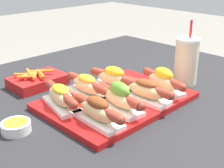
# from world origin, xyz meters

# --- Properties ---
(serving_tray) EXTENTS (0.44, 0.31, 0.02)m
(serving_tray) POSITION_xyz_m (0.06, -0.05, 0.76)
(serving_tray) COLOR #B71414
(serving_tray) RESTS_ON patio_table
(hot_dog_0) EXTENTS (0.07, 0.20, 0.07)m
(hot_dog_0) POSITION_xyz_m (-0.09, -0.13, 0.80)
(hot_dog_0) COLOR white
(hot_dog_0) RESTS_ON serving_tray
(hot_dog_1) EXTENTS (0.08, 0.19, 0.08)m
(hot_dog_1) POSITION_xyz_m (0.01, -0.11, 0.81)
(hot_dog_1) COLOR white
(hot_dog_1) RESTS_ON serving_tray
(hot_dog_2) EXTENTS (0.07, 0.20, 0.07)m
(hot_dog_2) POSITION_xyz_m (0.11, -0.13, 0.80)
(hot_dog_2) COLOR white
(hot_dog_2) RESTS_ON serving_tray
(hot_dog_3) EXTENTS (0.09, 0.19, 0.08)m
(hot_dog_3) POSITION_xyz_m (0.20, -0.12, 0.81)
(hot_dog_3) COLOR white
(hot_dog_3) RESTS_ON serving_tray
(hot_dog_4) EXTENTS (0.09, 0.19, 0.07)m
(hot_dog_4) POSITION_xyz_m (-0.10, 0.01, 0.80)
(hot_dog_4) COLOR white
(hot_dog_4) RESTS_ON serving_tray
(hot_dog_5) EXTENTS (0.07, 0.20, 0.07)m
(hot_dog_5) POSITION_xyz_m (0.01, 0.03, 0.80)
(hot_dog_5) COLOR white
(hot_dog_5) RESTS_ON serving_tray
(hot_dog_6) EXTENTS (0.08, 0.19, 0.07)m
(hot_dog_6) POSITION_xyz_m (0.11, 0.01, 0.80)
(hot_dog_6) COLOR white
(hot_dog_6) RESTS_ON serving_tray
(sauce_bowl) EXTENTS (0.08, 0.08, 0.03)m
(sauce_bowl) POSITION_xyz_m (-0.25, 0.01, 0.77)
(sauce_bowl) COLOR silver
(sauce_bowl) RESTS_ON patio_table
(drink_cup) EXTENTS (0.08, 0.08, 0.22)m
(drink_cup) POSITION_xyz_m (0.35, -0.10, 0.83)
(drink_cup) COLOR beige
(drink_cup) RESTS_ON patio_table
(fries_basket) EXTENTS (0.18, 0.12, 0.05)m
(fries_basket) POSITION_xyz_m (-0.04, 0.24, 0.77)
(fries_basket) COLOR #B21919
(fries_basket) RESTS_ON patio_table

